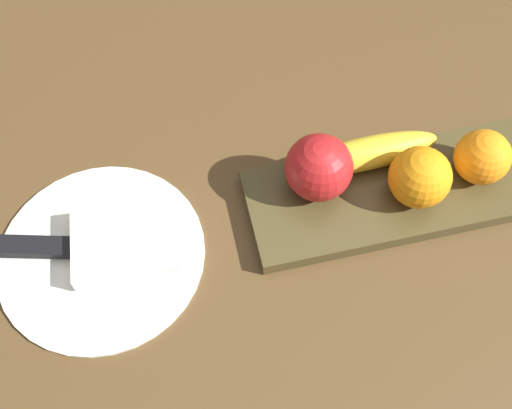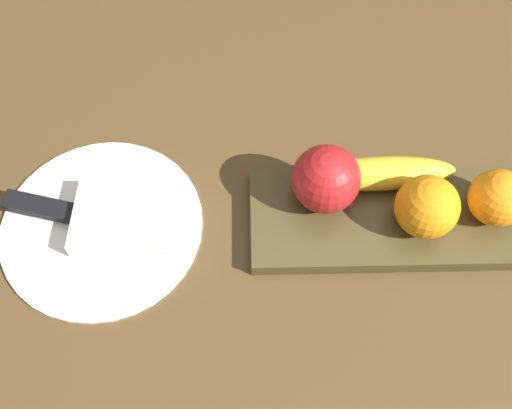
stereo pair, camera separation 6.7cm
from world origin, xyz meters
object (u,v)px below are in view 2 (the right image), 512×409
object	(u,v)px
fruit_tray	(411,218)
dinner_plate	(101,226)
orange_near_banana	(427,207)
knife	(52,210)
folded_napkin	(124,219)
banana	(380,174)
apple	(326,179)
orange_near_apple	(498,198)

from	to	relation	value
fruit_tray	dinner_plate	world-z (taller)	fruit_tray
orange_near_banana	dinner_plate	bearing A→B (deg)	178.40
knife	orange_near_banana	bearing A→B (deg)	10.79
dinner_plate	folded_napkin	size ratio (longest dim) A/B	2.07
fruit_tray	orange_near_banana	bearing A→B (deg)	-62.99
fruit_tray	banana	distance (m)	0.07
orange_near_banana	knife	distance (m)	0.44
folded_napkin	knife	world-z (taller)	folded_napkin
apple	dinner_plate	distance (m)	0.27
apple	orange_near_apple	world-z (taller)	apple
banana	knife	size ratio (longest dim) A/B	1.02
orange_near_apple	folded_napkin	world-z (taller)	orange_near_apple
apple	folded_napkin	world-z (taller)	apple
apple	banana	world-z (taller)	apple
orange_near_apple	fruit_tray	bearing A→B (deg)	-179.10
apple	banana	distance (m)	0.07
knife	orange_near_apple	bearing A→B (deg)	12.72
banana	apple	bearing A→B (deg)	-166.59
apple	knife	bearing A→B (deg)	-178.64
knife	fruit_tray	bearing A→B (deg)	12.14
knife	dinner_plate	bearing A→B (deg)	-2.72
orange_near_banana	folded_napkin	world-z (taller)	orange_near_banana
banana	knife	xyz separation A→B (m)	(-0.39, -0.03, -0.03)
apple	knife	distance (m)	0.33
orange_near_banana	folded_napkin	distance (m)	0.35
orange_near_apple	knife	distance (m)	0.52
banana	knife	world-z (taller)	banana
fruit_tray	orange_near_banana	size ratio (longest dim) A/B	5.28
banana	orange_near_banana	bearing A→B (deg)	-53.74
folded_napkin	apple	bearing A→B (deg)	6.30
orange_near_banana	dinner_plate	world-z (taller)	orange_near_banana
fruit_tray	orange_near_banana	distance (m)	0.05
orange_near_apple	orange_near_banana	size ratio (longest dim) A/B	0.91
dinner_plate	knife	bearing A→B (deg)	162.70
apple	banana	size ratio (longest dim) A/B	0.44
banana	orange_near_banana	size ratio (longest dim) A/B	2.51
orange_near_banana	apple	bearing A→B (deg)	161.70
orange_near_banana	orange_near_apple	bearing A→B (deg)	8.08
dinner_plate	fruit_tray	bearing A→B (deg)	0.00
orange_near_banana	banana	bearing A→B (deg)	128.16
folded_napkin	banana	bearing A→B (deg)	8.34
orange_near_apple	apple	bearing A→B (deg)	172.77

